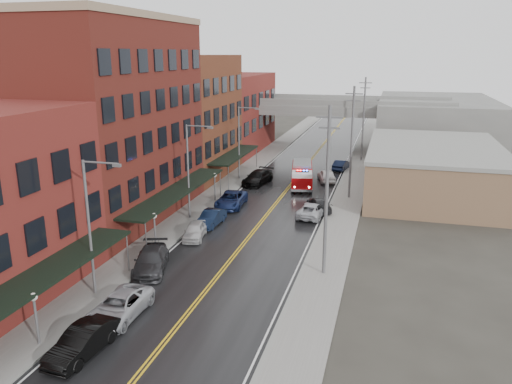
# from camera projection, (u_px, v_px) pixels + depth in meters

# --- Properties ---
(road) EXTENTS (11.00, 160.00, 0.02)m
(road) POSITION_uv_depth(u_px,v_px,m) (274.00, 206.00, 51.36)
(road) COLOR black
(road) RESTS_ON ground
(sidewalk_left) EXTENTS (3.00, 160.00, 0.15)m
(sidewalk_left) POSITION_uv_depth(u_px,v_px,m) (207.00, 200.00, 53.19)
(sidewalk_left) COLOR slate
(sidewalk_left) RESTS_ON ground
(sidewalk_right) EXTENTS (3.00, 160.00, 0.15)m
(sidewalk_right) POSITION_uv_depth(u_px,v_px,m) (345.00, 211.00, 49.49)
(sidewalk_right) COLOR slate
(sidewalk_right) RESTS_ON ground
(curb_left) EXTENTS (0.30, 160.00, 0.15)m
(curb_left) POSITION_uv_depth(u_px,v_px,m) (222.00, 202.00, 52.77)
(curb_left) COLOR gray
(curb_left) RESTS_ON ground
(curb_right) EXTENTS (0.30, 160.00, 0.15)m
(curb_right) POSITION_uv_depth(u_px,v_px,m) (329.00, 210.00, 49.91)
(curb_right) COLOR gray
(curb_right) RESTS_ON ground
(brick_building_b) EXTENTS (9.00, 20.00, 18.00)m
(brick_building_b) POSITION_uv_depth(u_px,v_px,m) (116.00, 123.00, 45.80)
(brick_building_b) COLOR #4D1714
(brick_building_b) RESTS_ON ground
(brick_building_c) EXTENTS (9.00, 15.00, 15.00)m
(brick_building_c) POSITION_uv_depth(u_px,v_px,m) (190.00, 117.00, 62.46)
(brick_building_c) COLOR #5C2D1B
(brick_building_c) RESTS_ON ground
(brick_building_far) EXTENTS (9.00, 20.00, 12.00)m
(brick_building_far) POSITION_uv_depth(u_px,v_px,m) (233.00, 113.00, 79.13)
(brick_building_far) COLOR maroon
(brick_building_far) RESTS_ON ground
(tan_building) EXTENTS (14.00, 22.00, 5.00)m
(tan_building) POSITION_uv_depth(u_px,v_px,m) (433.00, 171.00, 55.92)
(tan_building) COLOR brown
(tan_building) RESTS_ON ground
(right_far_block) EXTENTS (18.00, 30.00, 8.00)m
(right_far_block) POSITION_uv_depth(u_px,v_px,m) (435.00, 123.00, 82.88)
(right_far_block) COLOR slate
(right_far_block) RESTS_ON ground
(awning_0) EXTENTS (2.60, 16.00, 3.09)m
(awning_0) POSITION_uv_depth(u_px,v_px,m) (41.00, 277.00, 28.30)
(awning_0) COLOR black
(awning_0) RESTS_ON ground
(awning_1) EXTENTS (2.60, 18.00, 3.09)m
(awning_1) POSITION_uv_depth(u_px,v_px,m) (178.00, 191.00, 45.95)
(awning_1) COLOR black
(awning_1) RESTS_ON ground
(awning_2) EXTENTS (2.60, 13.00, 3.09)m
(awning_2) POSITION_uv_depth(u_px,v_px,m) (235.00, 155.00, 62.21)
(awning_2) COLOR black
(awning_2) RESTS_ON ground
(globe_lamp_0) EXTENTS (0.44, 0.44, 3.12)m
(globe_lamp_0) POSITION_uv_depth(u_px,v_px,m) (35.00, 307.00, 26.35)
(globe_lamp_0) COLOR #59595B
(globe_lamp_0) RESTS_ON ground
(globe_lamp_1) EXTENTS (0.44, 0.44, 3.12)m
(globe_lamp_1) POSITION_uv_depth(u_px,v_px,m) (154.00, 223.00, 39.35)
(globe_lamp_1) COLOR #59595B
(globe_lamp_1) RESTS_ON ground
(globe_lamp_2) EXTENTS (0.44, 0.44, 3.12)m
(globe_lamp_2) POSITION_uv_depth(u_px,v_px,m) (215.00, 181.00, 52.36)
(globe_lamp_2) COLOR #59595B
(globe_lamp_2) RESTS_ON ground
(street_lamp_0) EXTENTS (2.64, 0.22, 9.00)m
(street_lamp_0) POSITION_uv_depth(u_px,v_px,m) (92.00, 220.00, 31.18)
(street_lamp_0) COLOR #59595B
(street_lamp_0) RESTS_ON ground
(street_lamp_1) EXTENTS (2.64, 0.22, 9.00)m
(street_lamp_1) POSITION_uv_depth(u_px,v_px,m) (190.00, 166.00, 46.05)
(street_lamp_1) COLOR #59595B
(street_lamp_1) RESTS_ON ground
(street_lamp_2) EXTENTS (2.64, 0.22, 9.00)m
(street_lamp_2) POSITION_uv_depth(u_px,v_px,m) (241.00, 138.00, 60.91)
(street_lamp_2) COLOR #59595B
(street_lamp_2) RESTS_ON ground
(utility_pole_0) EXTENTS (1.80, 0.24, 12.00)m
(utility_pole_0) POSITION_uv_depth(u_px,v_px,m) (327.00, 189.00, 33.90)
(utility_pole_0) COLOR #59595B
(utility_pole_0) RESTS_ON ground
(utility_pole_1) EXTENTS (1.80, 0.24, 12.00)m
(utility_pole_1) POSITION_uv_depth(u_px,v_px,m) (352.00, 141.00, 52.48)
(utility_pole_1) COLOR #59595B
(utility_pole_1) RESTS_ON ground
(utility_pole_2) EXTENTS (1.80, 0.24, 12.00)m
(utility_pole_2) POSITION_uv_depth(u_px,v_px,m) (364.00, 118.00, 71.06)
(utility_pole_2) COLOR #59595B
(utility_pole_2) RESTS_ON ground
(overpass) EXTENTS (40.00, 10.00, 7.50)m
(overpass) POSITION_uv_depth(u_px,v_px,m) (320.00, 113.00, 79.47)
(overpass) COLOR slate
(overpass) RESTS_ON ground
(fire_truck) EXTENTS (3.98, 7.71, 2.70)m
(fire_truck) POSITION_uv_depth(u_px,v_px,m) (302.00, 174.00, 58.65)
(fire_truck) COLOR #8E0608
(fire_truck) RESTS_ON ground
(parked_car_left_1) EXTENTS (1.99, 4.75, 1.53)m
(parked_car_left_1) POSITION_uv_depth(u_px,v_px,m) (83.00, 342.00, 25.96)
(parked_car_left_1) COLOR black
(parked_car_left_1) RESTS_ON ground
(parked_car_left_2) EXTENTS (2.42, 5.23, 1.45)m
(parked_car_left_2) POSITION_uv_depth(u_px,v_px,m) (119.00, 306.00, 29.63)
(parked_car_left_2) COLOR #A6A8AE
(parked_car_left_2) RESTS_ON ground
(parked_car_left_3) EXTENTS (3.72, 5.77, 1.55)m
(parked_car_left_3) POSITION_uv_depth(u_px,v_px,m) (151.00, 260.00, 36.09)
(parked_car_left_3) COLOR #28282B
(parked_car_left_3) RESTS_ON ground
(parked_car_left_4) EXTENTS (2.33, 4.28, 1.38)m
(parked_car_left_4) POSITION_uv_depth(u_px,v_px,m) (195.00, 231.00, 42.39)
(parked_car_left_4) COLOR #B9B9B9
(parked_car_left_4) RESTS_ON ground
(parked_car_left_5) EXTENTS (1.75, 4.35, 1.41)m
(parked_car_left_5) POSITION_uv_depth(u_px,v_px,m) (211.00, 218.00, 45.55)
(parked_car_left_5) COLOR black
(parked_car_left_5) RESTS_ON ground
(parked_car_left_6) EXTENTS (2.81, 5.58, 1.51)m
(parked_car_left_6) POSITION_uv_depth(u_px,v_px,m) (231.00, 199.00, 51.11)
(parked_car_left_6) COLOR #13204A
(parked_car_left_6) RESTS_ON ground
(parked_car_left_7) EXTENTS (3.16, 5.85, 1.61)m
(parked_car_left_7) POSITION_uv_depth(u_px,v_px,m) (258.00, 178.00, 59.87)
(parked_car_left_7) COLOR black
(parked_car_left_7) RESTS_ON ground
(parked_car_right_0) EXTENTS (2.71, 5.07, 1.36)m
(parked_car_right_0) POSITION_uv_depth(u_px,v_px,m) (312.00, 210.00, 47.97)
(parked_car_right_0) COLOR #B2B4BB
(parked_car_right_0) RESTS_ON ground
(parked_car_right_1) EXTENTS (3.34, 4.99, 1.34)m
(parked_car_right_1) POSITION_uv_depth(u_px,v_px,m) (319.00, 204.00, 49.80)
(parked_car_right_1) COLOR black
(parked_car_right_1) RESTS_ON ground
(parked_car_right_2) EXTENTS (3.02, 4.80, 1.52)m
(parked_car_right_2) POSITION_uv_depth(u_px,v_px,m) (327.00, 175.00, 61.14)
(parked_car_right_2) COLOR white
(parked_car_right_2) RESTS_ON ground
(parked_car_right_3) EXTENTS (2.18, 4.43, 1.40)m
(parked_car_right_3) POSITION_uv_depth(u_px,v_px,m) (341.00, 165.00, 67.07)
(parked_car_right_3) COLOR black
(parked_car_right_3) RESTS_ON ground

